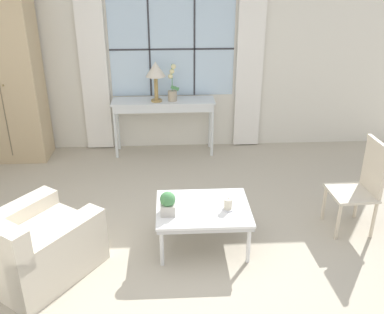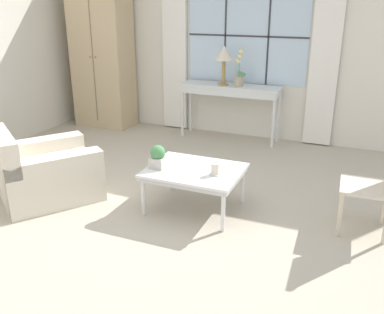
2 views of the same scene
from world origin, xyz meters
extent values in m
plane|color=#B2A893|center=(0.00, 0.00, 0.00)|extent=(14.00, 14.00, 0.00)
cube|color=silver|center=(0.00, 3.03, 1.40)|extent=(7.20, 0.06, 2.80)
cube|color=silver|center=(0.00, 3.00, 1.49)|extent=(1.79, 0.01, 1.36)
cube|color=#2D2D33|center=(-0.32, 2.99, 1.49)|extent=(0.02, 0.02, 1.36)
cube|color=#2D2D33|center=(0.32, 2.99, 1.49)|extent=(0.02, 0.02, 1.36)
cube|color=#2D2D33|center=(0.00, 2.99, 1.49)|extent=(1.79, 0.02, 0.02)
cube|color=white|center=(-1.13, 2.95, 1.18)|extent=(0.39, 0.06, 2.32)
cube|color=white|center=(1.13, 2.95, 1.18)|extent=(0.39, 0.06, 2.32)
cube|color=tan|center=(-2.29, 2.69, 1.15)|extent=(0.91, 0.52, 2.30)
cube|color=#74644C|center=(-2.29, 2.42, 1.10)|extent=(0.01, 0.01, 1.93)
sphere|color=#997F4C|center=(-2.34, 2.42, 1.15)|extent=(0.03, 0.03, 0.03)
sphere|color=#997F4C|center=(-2.24, 2.42, 1.15)|extent=(0.03, 0.03, 0.03)
cube|color=silver|center=(-0.14, 2.74, 0.80)|extent=(1.48, 0.40, 0.03)
cube|color=silver|center=(-0.14, 2.74, 0.74)|extent=(1.42, 0.39, 0.10)
cylinder|color=silver|center=(-0.84, 2.58, 0.39)|extent=(0.04, 0.04, 0.79)
cylinder|color=silver|center=(0.56, 2.58, 0.39)|extent=(0.04, 0.04, 0.79)
cylinder|color=silver|center=(-0.84, 2.90, 0.39)|extent=(0.04, 0.04, 0.79)
cylinder|color=silver|center=(0.56, 2.90, 0.39)|extent=(0.04, 0.04, 0.79)
cylinder|color=#9E7F47|center=(-0.24, 2.69, 0.83)|extent=(0.16, 0.16, 0.02)
cylinder|color=#9E7F47|center=(-0.24, 2.69, 1.01)|extent=(0.06, 0.06, 0.34)
cone|color=beige|center=(-0.24, 2.69, 1.28)|extent=(0.28, 0.28, 0.21)
cylinder|color=tan|center=(-0.01, 2.71, 0.89)|extent=(0.13, 0.13, 0.15)
cylinder|color=#47844C|center=(-0.01, 2.71, 1.15)|extent=(0.01, 0.01, 0.38)
cube|color=#47844C|center=(0.03, 2.71, 1.00)|extent=(0.12, 0.02, 0.08)
sphere|color=beige|center=(-0.03, 2.72, 1.17)|extent=(0.07, 0.07, 0.07)
sphere|color=beige|center=(-0.01, 2.72, 1.24)|extent=(0.07, 0.07, 0.07)
sphere|color=beige|center=(0.01, 2.72, 1.31)|extent=(0.07, 0.07, 0.07)
cube|color=beige|center=(-1.29, 0.07, 0.21)|extent=(1.25, 1.27, 0.41)
cube|color=beige|center=(-1.52, -0.25, 0.59)|extent=(0.78, 0.63, 0.36)
cube|color=beige|center=(-1.55, 0.26, 0.28)|extent=(0.72, 0.89, 0.55)
cube|color=beige|center=(-1.03, -0.12, 0.28)|extent=(0.72, 0.89, 0.55)
cube|color=beige|center=(1.83, 0.60, 0.43)|extent=(0.46, 0.46, 0.03)
cylinder|color=beige|center=(1.65, 0.40, 0.21)|extent=(0.04, 0.04, 0.41)
cylinder|color=beige|center=(1.63, 0.78, 0.21)|extent=(0.04, 0.04, 0.41)
cylinder|color=beige|center=(2.01, 0.80, 0.21)|extent=(0.04, 0.04, 0.41)
cube|color=silver|center=(0.26, 0.39, 0.42)|extent=(0.92, 0.73, 0.03)
cube|color=beige|center=(0.26, 0.39, 0.39)|extent=(0.90, 0.71, 0.04)
cylinder|color=silver|center=(-0.15, 0.08, 0.20)|extent=(0.04, 0.04, 0.41)
cylinder|color=silver|center=(0.67, 0.08, 0.20)|extent=(0.04, 0.04, 0.41)
cylinder|color=silver|center=(-0.15, 0.71, 0.20)|extent=(0.04, 0.04, 0.41)
cylinder|color=silver|center=(0.67, 0.71, 0.20)|extent=(0.04, 0.04, 0.41)
cube|color=#BCB7AD|center=(-0.09, 0.29, 0.49)|extent=(0.14, 0.14, 0.11)
sphere|color=#47844C|center=(-0.09, 0.29, 0.59)|extent=(0.15, 0.15, 0.15)
cylinder|color=silver|center=(0.49, 0.33, 0.44)|extent=(0.11, 0.11, 0.01)
cylinder|color=beige|center=(0.49, 0.33, 0.50)|extent=(0.08, 0.08, 0.11)
cylinder|color=black|center=(0.49, 0.33, 0.56)|extent=(0.00, 0.00, 0.01)
camera|label=1|loc=(-0.05, -3.22, 2.63)|focal=40.00mm
camera|label=2|loc=(1.73, -3.21, 2.02)|focal=40.00mm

